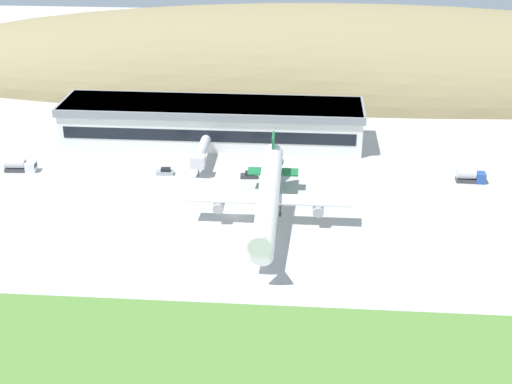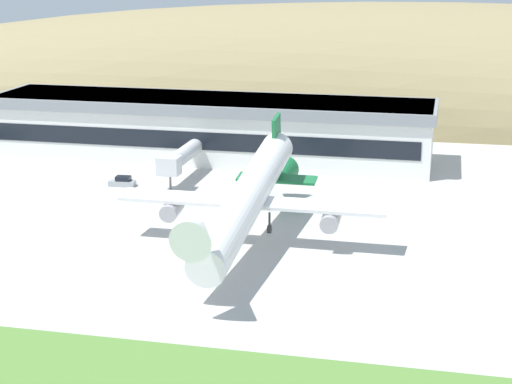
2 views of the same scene
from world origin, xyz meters
The scene contains 9 objects.
ground_plane centered at (0.00, 0.00, 0.00)m, with size 437.37×437.37×0.00m, color #B7B5AF.
hill_backdrop centered at (26.71, 101.09, 0.00)m, with size 323.96×74.36×50.02m, color #8E7F56.
terminal_building centered at (-10.47, 41.09, 6.26)m, with size 79.72×17.63×11.03m.
jetway_0 centered at (-10.91, 24.08, 3.99)m, with size 3.38×15.83×5.43m.
cargo_airplane centered at (7.32, -4.53, 6.46)m, with size 34.36×49.42×12.42m.
service_car_0 centered at (-19.11, 19.43, 0.67)m, with size 4.27×2.12×1.62m.
service_car_1 centered at (1.31, 18.98, 0.63)m, with size 4.20×2.15×1.53m.
traffic_cone_0 centered at (7.79, 12.28, 0.28)m, with size 0.52×0.52×0.58m.
traffic_cone_1 centered at (1.61, 9.42, 0.28)m, with size 0.52×0.52×0.58m.
Camera 2 is at (30.80, -104.61, 35.97)m, focal length 60.00 mm.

